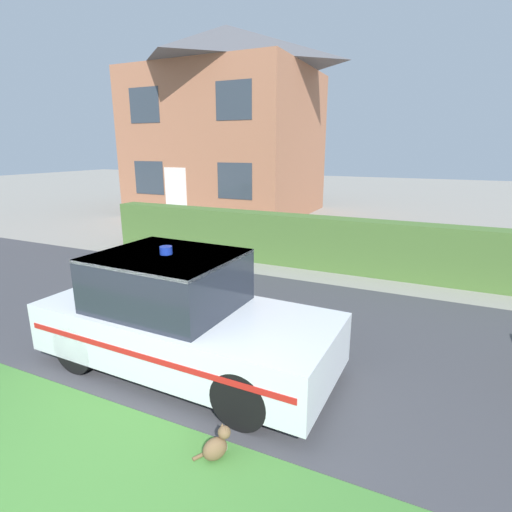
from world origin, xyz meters
TOP-DOWN VIEW (x-y plane):
  - ground_plane at (0.00, 0.00)m, footprint 80.00×80.00m
  - road_strip at (0.00, 3.63)m, footprint 28.00×5.05m
  - lawn_verge at (0.00, 0.07)m, footprint 28.00×2.05m
  - garden_hedge at (-0.20, 7.30)m, footprint 11.35×0.57m
  - police_car at (-0.28, 2.11)m, footprint 3.94×1.75m
  - cat at (0.97, 0.88)m, footprint 0.32×0.30m
  - house_left at (-6.21, 14.22)m, footprint 7.43×6.48m

SIDE VIEW (x-z plane):
  - ground_plane at x=0.00m, z-range 0.00..0.00m
  - lawn_verge at x=0.00m, z-range 0.00..0.01m
  - road_strip at x=0.00m, z-range 0.00..0.01m
  - cat at x=0.97m, z-range -0.03..0.29m
  - garden_hedge at x=-0.20m, z-range 0.00..1.25m
  - police_car at x=-0.28m, z-range -0.10..1.52m
  - house_left at x=-6.21m, z-range 0.07..7.79m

